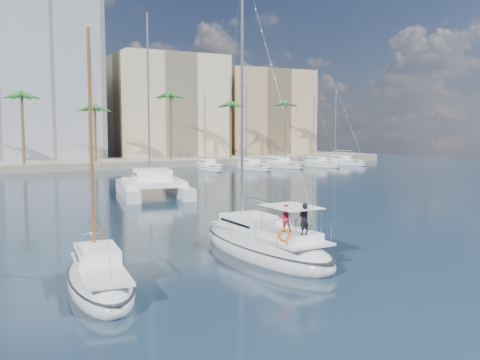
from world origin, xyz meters
TOP-DOWN VIEW (x-y plane):
  - ground at (0.00, 0.00)m, footprint 160.00×160.00m
  - quay at (0.00, 61.00)m, footprint 120.00×14.00m
  - building_beige at (22.00, 70.00)m, footprint 20.00×14.00m
  - building_tan_right at (42.00, 68.00)m, footprint 18.00×12.00m
  - palm_centre at (0.00, 57.00)m, footprint 3.60×3.60m
  - palm_right at (34.00, 57.00)m, footprint 3.60×3.60m
  - main_sloop at (-0.14, -3.77)m, footprint 3.83×11.03m
  - small_sloop at (-9.13, -5.93)m, footprint 3.26×8.09m
  - catamaran at (2.60, 22.16)m, footprint 8.16×13.02m
  - seagull at (-7.46, 3.13)m, footprint 1.07×0.46m
  - moored_yacht_a at (20.00, 47.00)m, footprint 3.37×9.52m
  - moored_yacht_b at (26.50, 45.00)m, footprint 3.32×10.83m
  - moored_yacht_c at (33.00, 47.00)m, footprint 3.98×12.33m
  - moored_yacht_d at (39.50, 45.00)m, footprint 3.52×9.55m
  - moored_yacht_e at (46.00, 47.00)m, footprint 4.61×11.11m

SIDE VIEW (x-z plane):
  - ground at x=0.00m, z-range 0.00..0.00m
  - moored_yacht_a at x=20.00m, z-range -5.95..5.95m
  - moored_yacht_b at x=26.50m, z-range -6.86..6.86m
  - moored_yacht_c at x=33.00m, z-range -7.77..7.77m
  - moored_yacht_d at x=39.50m, z-range -5.95..5.95m
  - moored_yacht_e at x=46.00m, z-range -6.86..6.86m
  - small_sloop at x=-9.13m, z-range -5.24..6.07m
  - main_sloop at x=-0.14m, z-range -7.60..8.62m
  - seagull at x=-7.46m, z-range 0.42..0.61m
  - quay at x=0.00m, z-range 0.00..1.20m
  - catamaran at x=2.60m, z-range -7.68..9.98m
  - building_tan_right at x=42.00m, z-range 0.00..18.00m
  - building_beige at x=22.00m, z-range 0.00..20.00m
  - palm_centre at x=0.00m, z-range 4.13..16.43m
  - palm_right at x=34.00m, z-range 4.13..16.43m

